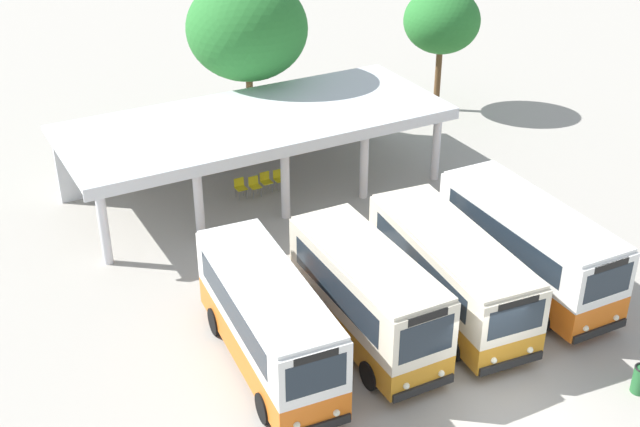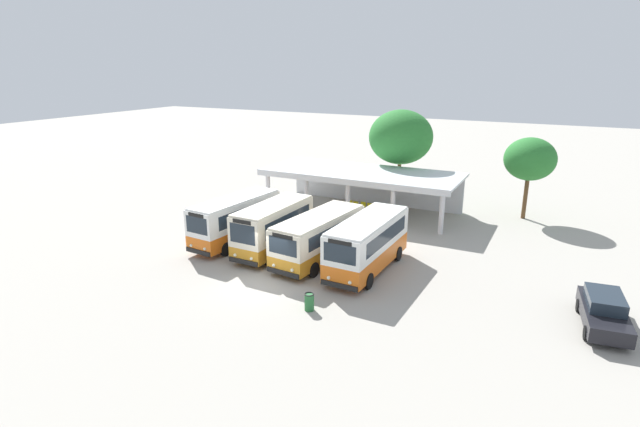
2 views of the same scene
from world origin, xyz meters
name	(u,v)px [view 2 (image 2 of 2)]	position (x,y,z in m)	size (l,w,h in m)	color
ground_plane	(261,284)	(0.00, 0.00, 0.00)	(180.00, 180.00, 0.00)	#A39E93
city_bus_nearest_orange	(236,218)	(-5.19, 4.86, 1.74)	(2.67, 7.42, 3.14)	black
city_bus_second_in_row	(273,226)	(-1.96, 4.50, 1.78)	(2.39, 6.69, 3.22)	black
city_bus_middle_cream	(319,236)	(1.27, 4.57, 1.63)	(3.04, 7.65, 2.92)	black
city_bus_fourth_amber	(368,242)	(4.51, 4.52, 1.76)	(2.55, 7.59, 3.17)	black
parked_car_flank	(604,311)	(16.70, 3.27, 0.83)	(2.27, 4.66, 1.62)	black
terminal_canopy	(364,178)	(-0.55, 16.37, 2.68)	(15.92, 6.49, 3.40)	silver
waiting_chair_end_by_column	(349,204)	(-1.48, 15.48, 0.52)	(0.44, 0.44, 0.86)	slate
waiting_chair_second_from_end	(355,206)	(-0.88, 15.34, 0.52)	(0.44, 0.44, 0.86)	slate
waiting_chair_middle_seat	(363,206)	(-0.28, 15.50, 0.52)	(0.44, 0.44, 0.86)	slate
waiting_chair_fourth_seat	(369,207)	(0.32, 15.43, 0.52)	(0.44, 0.44, 0.86)	slate
roadside_tree_behind_canopy	(401,137)	(1.19, 20.18, 5.70)	(5.48, 5.48, 8.04)	brown
roadside_tree_east_of_canopy	(530,159)	(11.67, 19.79, 4.73)	(3.87, 3.87, 6.39)	brown
litter_bin_apron	(309,302)	(3.83, -1.43, 0.46)	(0.49, 0.49, 0.90)	#266633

